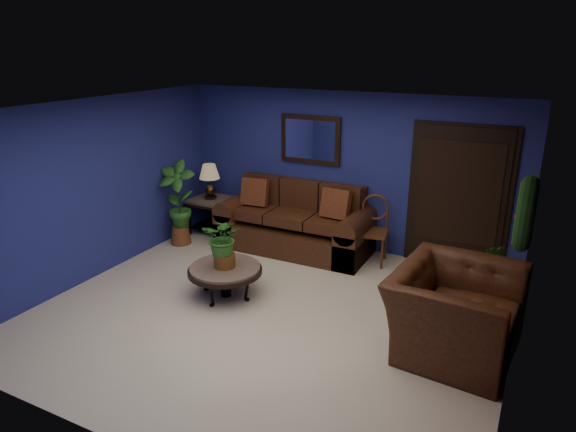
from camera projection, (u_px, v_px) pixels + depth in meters
The scene contains 18 objects.
floor at pixel (270, 313), 6.39m from camera, with size 5.50×5.50×0.00m, color beige.
wall_back at pixel (345, 172), 8.10m from camera, with size 5.50×0.04×2.50m, color navy.
wall_left at pixel (97, 189), 7.17m from camera, with size 0.04×5.00×2.50m, color navy.
wall_right_brick at pixel (525, 262), 4.81m from camera, with size 0.04×5.00×2.50m, color brown.
ceiling at pixel (268, 110), 5.58m from camera, with size 5.50×5.00×0.02m, color silver.
crown_molding at pixel (542, 136), 4.44m from camera, with size 0.03×5.00×0.14m, color white.
wall_mirror at pixel (310, 140), 8.17m from camera, with size 1.02×0.06×0.77m, color #482B18.
closet_door at pixel (458, 199), 7.39m from camera, with size 1.44×0.06×2.18m, color black.
wreath at pixel (526, 214), 4.73m from camera, with size 0.72×0.72×0.16m, color black.
sofa at pixel (297, 226), 8.32m from camera, with size 2.44×1.05×1.10m.
coffee_table at pixel (225, 271), 6.71m from camera, with size 0.98×0.98×0.42m.
end_table at pixel (211, 206), 8.96m from camera, with size 0.68×0.68×0.62m.
table_lamp at pixel (210, 177), 8.79m from camera, with size 0.35×0.35×0.59m.
side_chair at pixel (373, 225), 7.74m from camera, with size 0.50×0.50×1.03m.
armchair at pixel (454, 312), 5.50m from camera, with size 1.42×1.24×0.92m, color #462614.
coffee_plant at pixel (224, 240), 6.57m from camera, with size 0.59×0.55×0.68m.
floor_plant at pixel (489, 272), 6.52m from camera, with size 0.39×0.32×0.83m.
tall_plant at pixel (178, 200), 8.35m from camera, with size 0.68×0.52×1.41m.
Camera 1 is at (2.76, -4.95, 3.21)m, focal length 32.00 mm.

